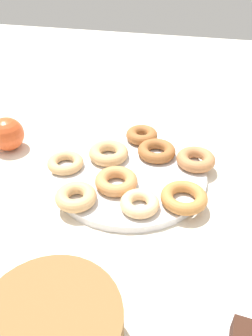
% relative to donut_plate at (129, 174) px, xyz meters
% --- Properties ---
extents(ground_plane, '(2.40, 2.40, 0.00)m').
position_rel_donut_plate_xyz_m(ground_plane, '(0.00, 0.00, -0.01)').
color(ground_plane, beige).
extents(donut_plate, '(0.34, 0.34, 0.02)m').
position_rel_donut_plate_xyz_m(donut_plate, '(0.00, 0.00, 0.00)').
color(donut_plate, silver).
rests_on(donut_plate, ground_plane).
extents(donut_0, '(0.11, 0.11, 0.02)m').
position_rel_donut_plate_xyz_m(donut_0, '(-0.05, 0.11, 0.02)').
color(donut_0, '#EABC84').
rests_on(donut_0, donut_plate).
extents(donut_1, '(0.12, 0.12, 0.03)m').
position_rel_donut_plate_xyz_m(donut_1, '(0.06, -0.04, 0.02)').
color(donut_1, tan).
rests_on(donut_1, donut_plate).
extents(donut_2, '(0.12, 0.12, 0.03)m').
position_rel_donut_plate_xyz_m(donut_2, '(-0.05, -0.08, 0.02)').
color(donut_2, '#995B2D').
rests_on(donut_2, donut_plate).
extents(donut_3, '(0.10, 0.10, 0.03)m').
position_rel_donut_plate_xyz_m(donut_3, '(0.08, 0.12, 0.02)').
color(donut_3, tan).
rests_on(donut_3, donut_plate).
extents(donut_4, '(0.13, 0.13, 0.02)m').
position_rel_donut_plate_xyz_m(donut_4, '(-0.13, 0.07, 0.02)').
color(donut_4, '#BC7A3D').
rests_on(donut_4, donut_plate).
extents(donut_5, '(0.11, 0.11, 0.03)m').
position_rel_donut_plate_xyz_m(donut_5, '(0.00, -0.14, 0.02)').
color(donut_5, '#995B2D').
rests_on(donut_5, donut_plate).
extents(donut_6, '(0.09, 0.09, 0.02)m').
position_rel_donut_plate_xyz_m(donut_6, '(0.14, 0.02, 0.02)').
color(donut_6, tan).
rests_on(donut_6, donut_plate).
extents(donut_7, '(0.12, 0.12, 0.03)m').
position_rel_donut_plate_xyz_m(donut_7, '(-0.14, -0.06, 0.02)').
color(donut_7, '#B27547').
rests_on(donut_7, donut_plate).
extents(donut_8, '(0.13, 0.13, 0.03)m').
position_rel_donut_plate_xyz_m(donut_8, '(0.01, 0.06, 0.02)').
color(donut_8, '#C6844C').
rests_on(donut_8, donut_plate).
extents(basket, '(0.25, 0.25, 0.09)m').
position_rel_donut_plate_xyz_m(basket, '(0.01, 0.39, 0.03)').
color(basket, brown).
rests_on(basket, ground_plane).
extents(apple, '(0.08, 0.08, 0.08)m').
position_rel_donut_plate_xyz_m(apple, '(0.32, -0.04, 0.03)').
color(apple, '#CC4C23').
rests_on(apple, ground_plane).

